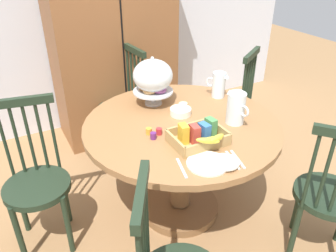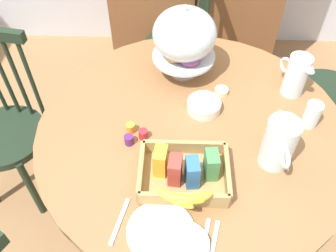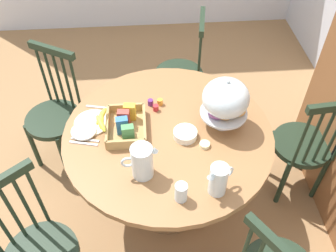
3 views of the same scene
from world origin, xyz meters
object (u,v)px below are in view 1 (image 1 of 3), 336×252
object	(u,v)px
windsor_chair_host_seat	(230,107)
drinking_glass	(238,98)
cereal_basket	(200,136)
windsor_chair_far_side	(329,198)
milk_pitcher	(236,110)
wooden_armoire	(112,35)
orange_juice_pitcher	(218,86)
cereal_bowl	(181,112)
butter_dish	(183,105)
windsor_chair_by_cabinet	(37,184)
pastry_stand_with_dome	(153,78)
dining_table	(181,149)
china_plate_large	(207,163)
windsor_chair_near_window	(123,108)
china_plate_small	(225,162)

from	to	relation	value
windsor_chair_host_seat	drinking_glass	distance (m)	0.66
cereal_basket	drinking_glass	distance (m)	0.58
windsor_chair_far_side	milk_pitcher	distance (m)	0.74
wooden_armoire	orange_juice_pitcher	bearing A→B (deg)	-70.93
cereal_bowl	drinking_glass	bearing A→B (deg)	-9.21
butter_dish	cereal_bowl	bearing A→B (deg)	-127.84
wooden_armoire	windsor_chair_far_side	distance (m)	2.23
windsor_chair_by_cabinet	pastry_stand_with_dome	world-z (taller)	pastry_stand_with_dome
windsor_chair_far_side	milk_pitcher	bearing A→B (deg)	115.09
dining_table	butter_dish	distance (m)	0.32
wooden_armoire	cereal_bowl	distance (m)	1.28
windsor_chair_far_side	butter_dish	xyz separation A→B (m)	(-0.44, 0.94, 0.30)
milk_pitcher	cereal_basket	xyz separation A→B (m)	(-0.33, -0.10, -0.05)
cereal_basket	china_plate_large	world-z (taller)	cereal_basket
windsor_chair_far_side	drinking_glass	xyz separation A→B (m)	(-0.10, 0.76, 0.34)
windsor_chair_near_window	wooden_armoire	bearing A→B (deg)	77.87
cereal_bowl	drinking_glass	world-z (taller)	drinking_glass
windsor_chair_by_cabinet	pastry_stand_with_dome	size ratio (longest dim) A/B	2.83
china_plate_small	pastry_stand_with_dome	bearing A→B (deg)	90.75
pastry_stand_with_dome	butter_dish	size ratio (longest dim) A/B	5.73
windsor_chair_host_seat	china_plate_small	size ratio (longest dim) A/B	6.50
windsor_chair_near_window	milk_pitcher	distance (m)	1.20
windsor_chair_by_cabinet	cereal_basket	bearing A→B (deg)	-27.03
windsor_chair_far_side	pastry_stand_with_dome	distance (m)	1.32
china_plate_large	wooden_armoire	bearing A→B (deg)	85.43
windsor_chair_near_window	china_plate_small	xyz separation A→B (m)	(0.03, -1.42, 0.30)
windsor_chair_host_seat	pastry_stand_with_dome	distance (m)	0.97
dining_table	china_plate_small	size ratio (longest dim) A/B	8.37
windsor_chair_near_window	cereal_basket	world-z (taller)	windsor_chair_near_window
cereal_bowl	dining_table	bearing A→B (deg)	-115.41
windsor_chair_host_seat	milk_pitcher	bearing A→B (deg)	-127.05
pastry_stand_with_dome	windsor_chair_near_window	bearing A→B (deg)	91.58
cereal_basket	dining_table	bearing A→B (deg)	82.16
windsor_chair_near_window	drinking_glass	world-z (taller)	windsor_chair_near_window
windsor_chair_near_window	windsor_chair_host_seat	xyz separation A→B (m)	(0.84, -0.43, 0.00)
drinking_glass	butter_dish	size ratio (longest dim) A/B	1.83
butter_dish	drinking_glass	bearing A→B (deg)	-26.85
windsor_chair_far_side	pastry_stand_with_dome	xyz separation A→B (m)	(-0.61, 1.07, 0.48)
windsor_chair_host_seat	drinking_glass	world-z (taller)	windsor_chair_host_seat
cereal_basket	cereal_bowl	size ratio (longest dim) A/B	2.26
drinking_glass	china_plate_small	bearing A→B (deg)	-133.27
butter_dish	pastry_stand_with_dome	bearing A→B (deg)	141.90
pastry_stand_with_dome	cereal_basket	distance (m)	0.61
orange_juice_pitcher	milk_pitcher	size ratio (longest dim) A/B	0.92
milk_pitcher	cereal_basket	world-z (taller)	milk_pitcher
orange_juice_pitcher	milk_pitcher	world-z (taller)	milk_pitcher
windsor_chair_far_side	cereal_basket	distance (m)	0.84
cereal_basket	drinking_glass	bearing A→B (deg)	29.97
wooden_armoire	china_plate_small	xyz separation A→B (m)	(-0.07, -1.86, -0.23)
pastry_stand_with_dome	wooden_armoire	bearing A→B (deg)	85.69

